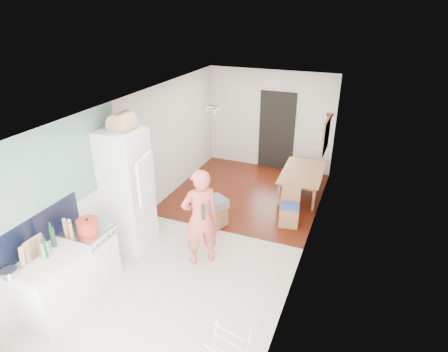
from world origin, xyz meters
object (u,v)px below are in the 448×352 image
Objects in this scene: person at (200,209)px; stool at (217,216)px; dining_chair at (290,205)px; dining_table at (303,185)px.

person reaches higher than stool.
person is 2.30× the size of dining_chair.
dining_table is 2.31m from stool.
dining_table is 1.57× the size of dining_chair.
stool is at bearing -166.32° from dining_chair.
person is at bearing -80.20° from stool.
person is at bearing 157.97° from dining_table.
person is 2.06m from dining_chair.
dining_table reaches higher than stool.
stool is (-1.29, -1.91, -0.02)m from dining_table.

